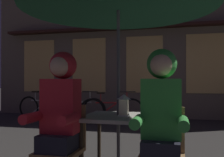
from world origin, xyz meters
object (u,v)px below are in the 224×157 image
cafe_table (118,125)px  chair_left (62,144)px  chair_right (162,151)px  lantern (124,105)px  person_right_hooded (161,111)px  bicycle_third (112,110)px  bicycle_nearest (44,108)px  bicycle_second (77,109)px  person_left_hooded (60,108)px

cafe_table → chair_left: bearing=-142.5°
cafe_table → chair_right: (0.48, -0.37, -0.15)m
lantern → person_right_hooded: bearing=-43.5°
chair_left → bicycle_third: (-0.55, 4.13, -0.14)m
cafe_table → person_right_hooded: bearing=-41.6°
chair_left → chair_right: 0.96m
person_right_hooded → bicycle_nearest: (-3.55, 4.38, -0.50)m
chair_right → bicycle_second: chair_right is taller
chair_right → person_right_hooded: 0.36m
cafe_table → lantern: bearing=-27.0°
person_right_hooded → bicycle_nearest: size_ratio=0.84×
person_left_hooded → bicycle_nearest: (-2.59, 4.38, -0.50)m
bicycle_second → bicycle_third: same height
lantern → person_right_hooded: person_right_hooded is taller
person_left_hooded → bicycle_nearest: bearing=120.6°
person_right_hooded → cafe_table: bearing=138.4°
cafe_table → lantern: (0.07, -0.03, 0.22)m
cafe_table → person_left_hooded: person_left_hooded is taller
bicycle_second → bicycle_third: size_ratio=1.02×
bicycle_nearest → bicycle_third: 2.05m
cafe_table → person_left_hooded: bearing=-138.4°
person_right_hooded → bicycle_third: (-1.51, 4.18, -0.50)m
lantern → bicycle_nearest: 5.10m
chair_left → chair_right: size_ratio=1.00×
cafe_table → chair_right: size_ratio=0.85×
bicycle_third → chair_right: bearing=-69.9°
person_right_hooded → bicycle_nearest: 5.66m
person_left_hooded → bicycle_third: bearing=97.5°
person_left_hooded → chair_right: bearing=3.4°
lantern → chair_left: bearing=-148.6°
cafe_table → bicycle_nearest: bearing=127.9°
cafe_table → bicycle_nearest: bicycle_nearest is taller
chair_left → person_left_hooded: person_left_hooded is taller
chair_left → bicycle_second: (-1.52, 4.13, -0.14)m
lantern → bicycle_third: (-1.10, 3.79, -0.51)m
chair_right → bicycle_nearest: bearing=129.4°
cafe_table → person_right_hooded: person_right_hooded is taller
chair_left → person_right_hooded: size_ratio=0.62×
cafe_table → bicycle_second: bearing=118.0°
cafe_table → chair_right: chair_right is taller
bicycle_nearest → person_right_hooded: bearing=-50.9°
bicycle_nearest → bicycle_third: same height
chair_left → chair_right: bearing=0.0°
chair_left → lantern: bearing=31.4°
lantern → person_left_hooded: (-0.55, -0.39, -0.01)m
chair_right → lantern: bearing=140.9°
lantern → bicycle_second: (-2.07, 3.80, -0.51)m
lantern → bicycle_nearest: (-3.14, 3.99, -0.51)m
person_left_hooded → bicycle_second: 4.48m
chair_left → person_right_hooded: bearing=-3.4°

